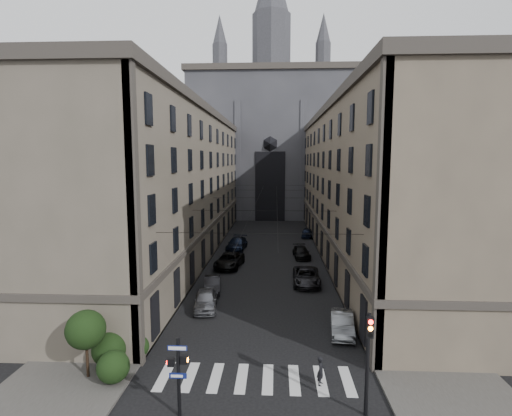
% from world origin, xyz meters
% --- Properties ---
extents(sidewalk_left, '(7.00, 80.00, 0.15)m').
position_xyz_m(sidewalk_left, '(-10.50, 36.00, 0.07)').
color(sidewalk_left, '#383533').
rests_on(sidewalk_left, ground).
extents(sidewalk_right, '(7.00, 80.00, 0.15)m').
position_xyz_m(sidewalk_right, '(10.50, 36.00, 0.07)').
color(sidewalk_right, '#383533').
rests_on(sidewalk_right, ground).
extents(zebra_crossing, '(11.00, 3.20, 0.01)m').
position_xyz_m(zebra_crossing, '(0.00, 5.00, 0.01)').
color(zebra_crossing, beige).
rests_on(zebra_crossing, ground).
extents(building_left, '(13.60, 60.60, 18.85)m').
position_xyz_m(building_left, '(-13.44, 36.00, 9.34)').
color(building_left, '#534D40').
rests_on(building_left, ground).
extents(building_right, '(13.60, 60.60, 18.85)m').
position_xyz_m(building_right, '(13.44, 36.00, 9.34)').
color(building_right, brown).
rests_on(building_right, ground).
extents(gothic_tower, '(35.00, 23.00, 58.00)m').
position_xyz_m(gothic_tower, '(0.00, 74.96, 17.80)').
color(gothic_tower, '#2D2D33').
rests_on(gothic_tower, ground).
extents(pedestrian_signal_left, '(1.02, 0.38, 4.00)m').
position_xyz_m(pedestrian_signal_left, '(-3.51, 1.50, 2.32)').
color(pedestrian_signal_left, black).
rests_on(pedestrian_signal_left, ground).
extents(traffic_light_right, '(0.34, 0.50, 5.20)m').
position_xyz_m(traffic_light_right, '(5.60, 1.92, 3.29)').
color(traffic_light_right, black).
rests_on(traffic_light_right, ground).
extents(shrub_cluster, '(3.90, 4.40, 3.90)m').
position_xyz_m(shrub_cluster, '(-8.72, 5.01, 1.80)').
color(shrub_cluster, black).
rests_on(shrub_cluster, sidewalk_left).
extents(tram_wires, '(14.00, 60.00, 0.43)m').
position_xyz_m(tram_wires, '(0.00, 35.63, 7.25)').
color(tram_wires, black).
rests_on(tram_wires, ground).
extents(car_left_near, '(2.43, 4.83, 1.58)m').
position_xyz_m(car_left_near, '(-4.67, 15.47, 0.79)').
color(car_left_near, slate).
rests_on(car_left_near, ground).
extents(car_left_midnear, '(2.01, 4.42, 1.40)m').
position_xyz_m(car_left_midnear, '(-4.81, 19.90, 0.70)').
color(car_left_midnear, black).
rests_on(car_left_midnear, ground).
extents(car_left_midfar, '(3.37, 6.15, 1.63)m').
position_xyz_m(car_left_midfar, '(-4.20, 28.51, 0.82)').
color(car_left_midfar, black).
rests_on(car_left_midfar, ground).
extents(car_left_far, '(2.86, 5.89, 1.65)m').
position_xyz_m(car_left_far, '(-4.20, 37.61, 0.83)').
color(car_left_far, black).
rests_on(car_left_far, ground).
extents(car_right_near, '(2.03, 4.66, 1.49)m').
position_xyz_m(car_right_near, '(5.95, 11.31, 0.74)').
color(car_right_near, slate).
rests_on(car_right_near, ground).
extents(car_right_midnear, '(2.81, 5.81, 1.59)m').
position_xyz_m(car_right_midnear, '(4.26, 22.63, 0.80)').
color(car_right_midnear, black).
rests_on(car_right_midnear, ground).
extents(car_right_midfar, '(2.29, 4.90, 1.38)m').
position_xyz_m(car_right_midfar, '(4.46, 33.49, 0.69)').
color(car_right_midfar, black).
rests_on(car_right_midfar, ground).
extents(car_right_far, '(2.15, 4.30, 1.41)m').
position_xyz_m(car_right_far, '(6.20, 47.03, 0.70)').
color(car_right_far, black).
rests_on(car_right_far, ground).
extents(pedestrian, '(0.57, 0.69, 1.63)m').
position_xyz_m(pedestrian, '(3.69, 4.57, 0.81)').
color(pedestrian, black).
rests_on(pedestrian, ground).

